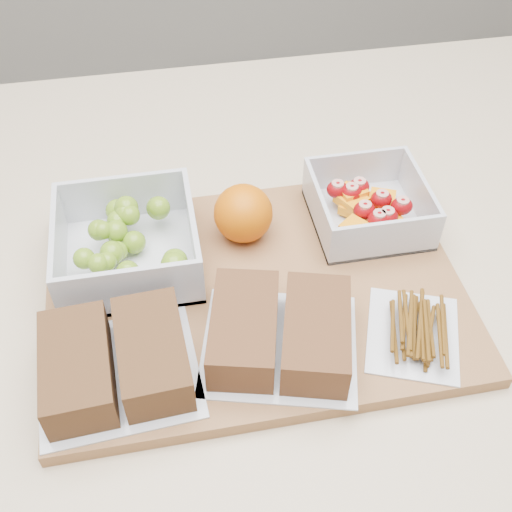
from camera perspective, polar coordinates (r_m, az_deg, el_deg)
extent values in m
cube|color=beige|center=(1.06, 0.78, -18.36)|extent=(1.20, 0.90, 0.90)
cube|color=#94663D|center=(0.66, -0.06, -3.27)|extent=(0.42, 0.30, 0.02)
cube|color=silver|center=(0.69, -11.07, -0.33)|extent=(0.14, 0.14, 0.01)
cube|color=silver|center=(0.72, -11.63, 5.08)|extent=(0.14, 0.01, 0.06)
cube|color=silver|center=(0.62, -11.12, -3.13)|extent=(0.14, 0.01, 0.06)
cube|color=silver|center=(0.67, -5.58, 2.05)|extent=(0.01, 0.13, 0.06)
cube|color=silver|center=(0.68, -17.13, 0.50)|extent=(0.01, 0.13, 0.06)
sphere|color=olive|center=(0.67, -12.68, 0.27)|extent=(0.03, 0.03, 0.03)
sphere|color=olive|center=(0.66, -15.04, -0.21)|extent=(0.02, 0.02, 0.02)
sphere|color=olive|center=(0.69, -11.18, 3.59)|extent=(0.02, 0.02, 0.02)
sphere|color=olive|center=(0.68, -10.77, 1.22)|extent=(0.02, 0.02, 0.02)
sphere|color=olive|center=(0.68, -13.81, 2.25)|extent=(0.02, 0.02, 0.02)
sphere|color=olive|center=(0.67, -12.18, 0.43)|extent=(0.02, 0.02, 0.02)
sphere|color=olive|center=(0.68, -13.47, 2.24)|extent=(0.02, 0.02, 0.02)
sphere|color=olive|center=(0.63, -7.30, -0.78)|extent=(0.03, 0.03, 0.03)
sphere|color=olive|center=(0.70, -8.68, 4.24)|extent=(0.03, 0.03, 0.03)
sphere|color=olive|center=(0.70, -11.45, 4.23)|extent=(0.03, 0.03, 0.03)
sphere|color=olive|center=(0.65, -13.87, -0.64)|extent=(0.02, 0.02, 0.02)
sphere|color=olive|center=(0.69, -8.62, 4.29)|extent=(0.02, 0.02, 0.02)
sphere|color=olive|center=(0.64, -11.31, -1.42)|extent=(0.02, 0.02, 0.02)
sphere|color=olive|center=(0.69, -12.24, 3.08)|extent=(0.02, 0.02, 0.02)
sphere|color=olive|center=(0.68, -12.32, 2.17)|extent=(0.02, 0.02, 0.02)
sphere|color=olive|center=(0.69, -11.50, 3.70)|extent=(0.02, 0.02, 0.02)
sphere|color=olive|center=(0.63, -7.22, -0.45)|extent=(0.03, 0.03, 0.03)
sphere|color=olive|center=(0.64, -7.02, -1.77)|extent=(0.02, 0.02, 0.02)
sphere|color=olive|center=(0.69, -12.27, 3.03)|extent=(0.02, 0.02, 0.02)
sphere|color=olive|center=(0.66, -13.09, -0.45)|extent=(0.02, 0.02, 0.02)
sphere|color=olive|center=(0.71, -12.22, 3.95)|extent=(0.03, 0.03, 0.03)
cube|color=silver|center=(0.73, 9.79, 3.30)|extent=(0.12, 0.12, 0.00)
cube|color=silver|center=(0.76, 8.71, 7.54)|extent=(0.12, 0.00, 0.05)
cube|color=silver|center=(0.68, 11.46, 1.40)|extent=(0.12, 0.00, 0.05)
cube|color=silver|center=(0.74, 14.31, 5.12)|extent=(0.00, 0.11, 0.05)
cube|color=silver|center=(0.70, 5.51, 4.13)|extent=(0.00, 0.11, 0.05)
cube|color=orange|center=(0.71, 10.67, 3.14)|extent=(0.03, 0.04, 0.01)
cube|color=orange|center=(0.74, 8.66, 5.12)|extent=(0.04, 0.05, 0.01)
cube|color=orange|center=(0.73, 10.56, 4.41)|extent=(0.04, 0.05, 0.01)
cube|color=orange|center=(0.75, 11.13, 4.75)|extent=(0.04, 0.04, 0.01)
cube|color=orange|center=(0.72, 8.47, 4.97)|extent=(0.04, 0.04, 0.01)
cube|color=orange|center=(0.73, 8.56, 5.63)|extent=(0.03, 0.03, 0.01)
cube|color=orange|center=(0.69, 8.94, 2.33)|extent=(0.04, 0.04, 0.01)
cube|color=orange|center=(0.71, 11.68, 2.97)|extent=(0.03, 0.03, 0.01)
cube|color=orange|center=(0.73, 8.72, 4.28)|extent=(0.04, 0.04, 0.01)
ellipsoid|color=maroon|center=(0.72, 11.08, 4.98)|extent=(0.02, 0.02, 0.02)
ellipsoid|color=maroon|center=(0.70, 11.57, 3.46)|extent=(0.02, 0.02, 0.02)
ellipsoid|color=maroon|center=(0.72, 7.23, 5.90)|extent=(0.02, 0.02, 0.02)
ellipsoid|color=maroon|center=(0.72, 12.83, 4.35)|extent=(0.02, 0.02, 0.02)
ellipsoid|color=maroon|center=(0.72, 8.48, 5.62)|extent=(0.02, 0.02, 0.02)
ellipsoid|color=maroon|center=(0.70, 10.84, 3.23)|extent=(0.02, 0.02, 0.02)
ellipsoid|color=maroon|center=(0.70, 9.61, 4.03)|extent=(0.02, 0.02, 0.02)
ellipsoid|color=maroon|center=(0.73, 9.13, 6.09)|extent=(0.02, 0.02, 0.02)
sphere|color=#DC6505|center=(0.69, -1.14, 3.81)|extent=(0.06, 0.06, 0.06)
cube|color=silver|center=(0.60, -12.07, -10.24)|extent=(0.15, 0.14, 0.00)
cube|color=brown|center=(0.59, -15.59, -9.58)|extent=(0.07, 0.11, 0.04)
cube|color=brown|center=(0.59, -9.20, -8.51)|extent=(0.07, 0.11, 0.04)
cube|color=silver|center=(0.61, 2.09, -7.94)|extent=(0.17, 0.16, 0.00)
cube|color=brown|center=(0.59, -1.07, -6.50)|extent=(0.09, 0.12, 0.04)
cube|color=brown|center=(0.59, 5.38, -6.88)|extent=(0.09, 0.12, 0.04)
cube|color=silver|center=(0.63, 13.75, -6.80)|extent=(0.12, 0.13, 0.00)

